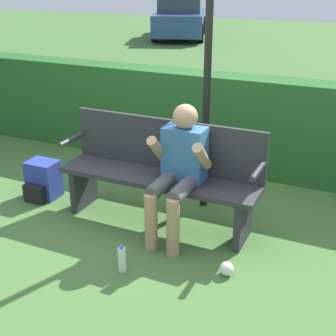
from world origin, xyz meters
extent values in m
plane|color=#426B33|center=(0.00, 0.00, 0.00)|extent=(40.00, 40.00, 0.00)
cube|color=#235623|center=(0.00, 1.55, 0.56)|extent=(12.00, 0.40, 1.11)
cube|color=#2D2D33|center=(0.00, 0.00, 0.45)|extent=(1.87, 0.43, 0.05)
cube|color=#2D2D33|center=(0.00, 0.20, 0.72)|extent=(1.87, 0.04, 0.48)
cube|color=#2D2D33|center=(-0.82, 0.00, 0.22)|extent=(0.06, 0.39, 0.43)
cube|color=#2D2D33|center=(0.82, 0.00, 0.22)|extent=(0.06, 0.39, 0.43)
cylinder|color=#2D2D33|center=(-0.91, 0.00, 0.70)|extent=(0.05, 0.39, 0.05)
cylinder|color=#2D2D33|center=(0.91, 0.00, 0.70)|extent=(0.05, 0.39, 0.05)
cube|color=#336699|center=(0.24, 0.04, 0.72)|extent=(0.36, 0.22, 0.48)
sphere|color=tan|center=(0.24, 0.04, 1.05)|extent=(0.21, 0.21, 0.21)
cylinder|color=#4C4C51|center=(0.14, -0.19, 0.51)|extent=(0.13, 0.47, 0.13)
cylinder|color=#4C4C51|center=(0.34, -0.19, 0.51)|extent=(0.13, 0.47, 0.13)
cylinder|color=tan|center=(0.14, -0.43, 0.25)|extent=(0.11, 0.11, 0.51)
cylinder|color=tan|center=(0.34, -0.43, 0.25)|extent=(0.11, 0.11, 0.51)
cylinder|color=tan|center=(0.04, -0.07, 0.77)|extent=(0.09, 0.30, 0.30)
cylinder|color=tan|center=(0.45, -0.07, 0.77)|extent=(0.09, 0.30, 0.30)
cube|color=#283893|center=(-1.32, 0.01, 0.20)|extent=(0.31, 0.24, 0.39)
cube|color=black|center=(-1.32, -0.15, 0.10)|extent=(0.23, 0.08, 0.18)
cylinder|color=white|center=(0.08, -0.82, 0.10)|extent=(0.06, 0.06, 0.21)
cylinder|color=#2D66B2|center=(0.08, -0.82, 0.22)|extent=(0.04, 0.04, 0.02)
cylinder|color=black|center=(0.26, 0.52, 1.18)|extent=(0.07, 0.07, 2.37)
cube|color=#2D4784|center=(-5.09, 12.31, 0.54)|extent=(2.83, 4.21, 0.69)
cube|color=#333D4C|center=(-5.09, 12.31, 1.12)|extent=(1.97, 2.24, 0.46)
cylinder|color=black|center=(-6.22, 13.19, 0.32)|extent=(0.38, 0.66, 0.63)
cylinder|color=black|center=(-4.76, 13.71, 0.32)|extent=(0.38, 0.66, 0.63)
cylinder|color=black|center=(-5.41, 10.92, 0.32)|extent=(0.38, 0.66, 0.63)
cylinder|color=black|center=(-3.96, 11.43, 0.32)|extent=(0.38, 0.66, 0.63)
sphere|color=silver|center=(0.85, -0.52, 0.06)|extent=(0.11, 0.11, 0.11)
camera|label=1|loc=(1.70, -3.47, 2.18)|focal=50.00mm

